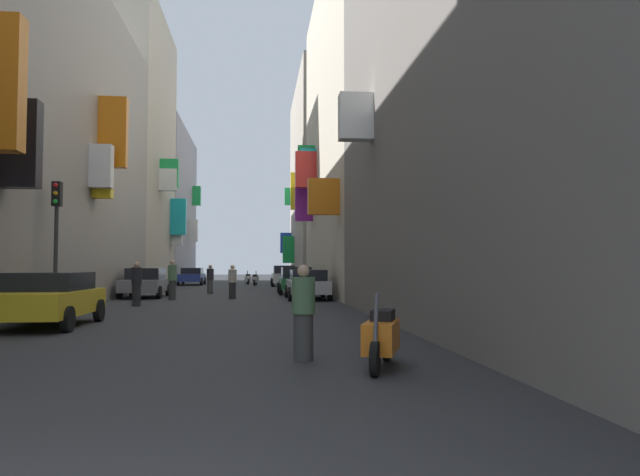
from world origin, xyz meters
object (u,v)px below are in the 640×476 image
object	(u,v)px
scooter_orange	(381,337)
pedestrian_near_left	(172,280)
traffic_light_far_corner	(56,224)
parked_car_blue	(192,276)
scooter_silver	(255,279)
parked_car_green	(296,280)
parked_car_white	(284,275)
parked_car_silver	(308,284)
scooter_white	(248,279)
parked_car_grey	(145,282)
pedestrian_near_right	(210,279)
parked_car_yellow	(49,298)
scooter_green	(232,277)
pedestrian_crossing	(137,284)
pedestrian_mid_street	(303,313)
pedestrian_far_away	(232,282)

from	to	relation	value
scooter_orange	pedestrian_near_left	xyz separation A→B (m)	(-5.62, 17.77, 0.43)
scooter_orange	traffic_light_far_corner	bearing A→B (deg)	129.08
parked_car_blue	scooter_silver	distance (m)	5.36
parked_car_green	scooter_silver	distance (m)	13.98
parked_car_white	parked_car_silver	distance (m)	17.23
parked_car_silver	traffic_light_far_corner	world-z (taller)	traffic_light_far_corner
scooter_white	parked_car_green	bearing A→B (deg)	-80.19
parked_car_grey	scooter_silver	world-z (taller)	parked_car_grey
parked_car_grey	pedestrian_near_right	size ratio (longest dim) A/B	2.53
parked_car_white	scooter_silver	world-z (taller)	parked_car_white
scooter_orange	traffic_light_far_corner	world-z (taller)	traffic_light_far_corner
parked_car_yellow	scooter_orange	distance (m)	9.69
scooter_orange	scooter_white	xyz separation A→B (m)	(-2.67, 39.35, 0.00)
parked_car_white	scooter_green	bearing A→B (deg)	112.61
pedestrian_crossing	pedestrian_near_left	distance (m)	4.00
scooter_orange	traffic_light_far_corner	distance (m)	12.85
parked_car_white	traffic_light_far_corner	xyz separation A→B (m)	(-8.05, -25.10, 2.00)
parked_car_grey	pedestrian_mid_street	world-z (taller)	pedestrian_mid_street
pedestrian_far_away	parked_car_white	bearing A→B (deg)	79.48
scooter_silver	traffic_light_far_corner	xyz separation A→B (m)	(-5.92, -26.73, 2.33)
scooter_white	pedestrian_near_right	size ratio (longest dim) A/B	1.22
parked_car_white	parked_car_blue	world-z (taller)	parked_car_white
parked_car_grey	traffic_light_far_corner	size ratio (longest dim) A/B	0.98
parked_car_white	parked_car_yellow	size ratio (longest dim) A/B	1.09
parked_car_yellow	scooter_orange	world-z (taller)	parked_car_yellow
parked_car_silver	parked_car_yellow	xyz separation A→B (m)	(-7.46, -11.04, 0.01)
scooter_green	scooter_white	xyz separation A→B (m)	(1.55, -5.90, 0.00)
parked_car_silver	pedestrian_crossing	distance (m)	7.80
scooter_white	parked_car_blue	bearing A→B (deg)	-167.73
scooter_green	traffic_light_far_corner	xyz separation A→B (m)	(-3.74, -35.44, 2.33)
parked_car_white	parked_car_blue	bearing A→B (deg)	154.01
parked_car_grey	traffic_light_far_corner	xyz separation A→B (m)	(-0.74, -10.27, 2.06)
parked_car_white	scooter_green	distance (m)	11.21
pedestrian_near_right	pedestrian_mid_street	world-z (taller)	pedestrian_near_right
parked_car_green	pedestrian_mid_street	size ratio (longest dim) A/B	2.55
scooter_orange	scooter_green	distance (m)	45.45
pedestrian_near_right	pedestrian_mid_street	distance (m)	22.70
parked_car_white	pedestrian_near_left	xyz separation A→B (m)	(-5.71, -17.14, 0.10)
parked_car_yellow	parked_car_silver	bearing A→B (deg)	55.95
pedestrian_mid_street	pedestrian_near_right	bearing A→B (deg)	98.39
parked_car_white	scooter_white	distance (m)	5.24
parked_car_silver	scooter_orange	xyz separation A→B (m)	(-0.41, -17.68, -0.25)
parked_car_yellow	pedestrian_crossing	bearing A→B (deg)	84.65
scooter_green	pedestrian_near_right	bearing A→B (deg)	-90.50
scooter_orange	pedestrian_near_right	size ratio (longest dim) A/B	1.13
scooter_white	pedestrian_crossing	size ratio (longest dim) A/B	1.15
pedestrian_far_away	scooter_green	bearing A→B (deg)	92.60
parked_car_silver	scooter_orange	distance (m)	17.69
parked_car_green	pedestrian_far_away	world-z (taller)	pedestrian_far_away
pedestrian_near_right	pedestrian_far_away	world-z (taller)	pedestrian_near_right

